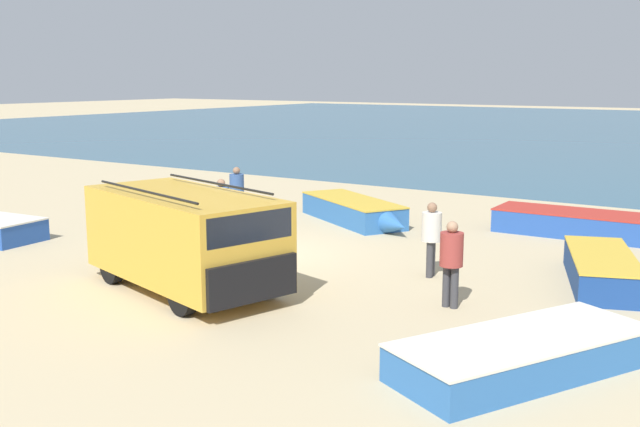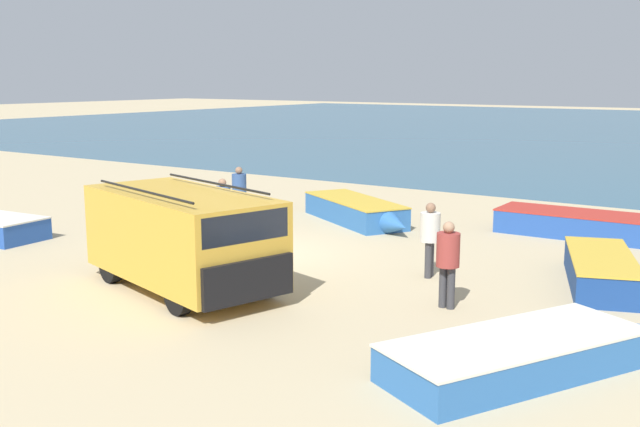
{
  "view_description": "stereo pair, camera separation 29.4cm",
  "coord_description": "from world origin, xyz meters",
  "views": [
    {
      "loc": [
        11.23,
        -14.08,
        4.3
      ],
      "look_at": [
        1.29,
        1.04,
        1.0
      ],
      "focal_mm": 42.0,
      "sensor_mm": 36.0,
      "label": 1
    },
    {
      "loc": [
        11.47,
        -13.92,
        4.3
      ],
      "look_at": [
        1.29,
        1.04,
        1.0
      ],
      "focal_mm": 42.0,
      "sensor_mm": 36.0,
      "label": 2
    }
  ],
  "objects": [
    {
      "name": "fishing_rowboat_0",
      "position": [
        7.75,
        2.07,
        0.33
      ],
      "size": [
        2.4,
        4.43,
        0.66
      ],
      "rotation": [
        0.0,
        0.0,
        1.91
      ],
      "color": "navy",
      "rests_on": "ground_plane"
    },
    {
      "name": "fisherman_0",
      "position": [
        4.53,
        0.51,
        0.99
      ],
      "size": [
        0.43,
        0.43,
        1.65
      ],
      "rotation": [
        0.0,
        0.0,
        3.29
      ],
      "color": "#38383D",
      "rests_on": "ground_plane"
    },
    {
      "name": "fishing_rowboat_4",
      "position": [
        6.24,
        6.73,
        0.33
      ],
      "size": [
        5.38,
        1.69,
        0.66
      ],
      "rotation": [
        0.0,
        0.0,
        0.02
      ],
      "color": "#234CA3",
      "rests_on": "ground_plane"
    },
    {
      "name": "fishing_rowboat_5",
      "position": [
        8.05,
        -3.56,
        0.28
      ],
      "size": [
        3.27,
        4.9,
        0.57
      ],
      "rotation": [
        0.0,
        0.0,
        1.1
      ],
      "color": "#2D66AD",
      "rests_on": "ground_plane"
    },
    {
      "name": "fisherman_1",
      "position": [
        -1.8,
        0.94,
        0.98
      ],
      "size": [
        0.43,
        0.43,
        1.64
      ],
      "rotation": [
        0.0,
        0.0,
        2.37
      ],
      "color": "navy",
      "rests_on": "ground_plane"
    },
    {
      "name": "fishing_rowboat_2",
      "position": [
        -6.26,
        2.91,
        0.25
      ],
      "size": [
        3.08,
        3.62,
        0.5
      ],
      "rotation": [
        0.0,
        0.0,
        5.37
      ],
      "color": "navy",
      "rests_on": "ground_plane"
    },
    {
      "name": "fishing_rowboat_1",
      "position": [
        -0.01,
        4.96,
        0.34
      ],
      "size": [
        4.8,
        3.38,
        0.68
      ],
      "rotation": [
        0.0,
        0.0,
        5.76
      ],
      "color": "#2D66AD",
      "rests_on": "ground_plane"
    },
    {
      "name": "fisherman_3",
      "position": [
        5.79,
        -1.32,
        1.0
      ],
      "size": [
        0.44,
        0.44,
        1.67
      ],
      "rotation": [
        0.0,
        0.0,
        4.65
      ],
      "color": "#38383D",
      "rests_on": "ground_plane"
    },
    {
      "name": "parked_van",
      "position": [
        0.78,
        -3.19,
        1.12
      ],
      "size": [
        5.12,
        3.3,
        2.15
      ],
      "rotation": [
        0.0,
        0.0,
        6.01
      ],
      "color": "gold",
      "rests_on": "ground_plane"
    },
    {
      "name": "ground_plane",
      "position": [
        0.0,
        0.0,
        0.0
      ],
      "size": [
        200.0,
        200.0,
        0.0
      ],
      "primitive_type": "plane",
      "color": "tan"
    },
    {
      "name": "fisherman_2",
      "position": [
        -3.11,
        3.16,
        0.99
      ],
      "size": [
        0.43,
        0.43,
        1.65
      ],
      "rotation": [
        0.0,
        0.0,
        4.42
      ],
      "color": "#5B564C",
      "rests_on": "ground_plane"
    }
  ]
}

